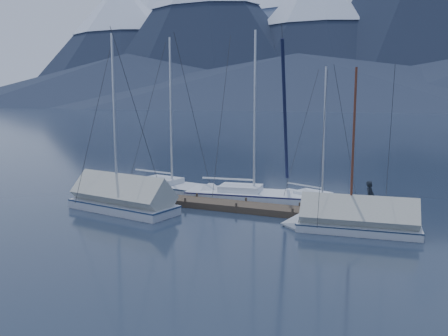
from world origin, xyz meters
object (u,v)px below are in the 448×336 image
Objects in this scene: sailboat_covered_near at (347,222)px; person at (370,198)px; sailboat_open_left at (179,190)px; sailboat_covered_far at (115,201)px; sailboat_open_right at (329,204)px; sailboat_open_mid at (263,198)px.

sailboat_covered_near is 2.46m from person.
person is (11.75, -2.21, 0.96)m from sailboat_open_left.
sailboat_covered_far is (-0.91, -5.31, 0.31)m from sailboat_open_left.
sailboat_open_left is 1.26× the size of sailboat_open_right.
sailboat_open_right is at bearing 2.24° from sailboat_open_mid.
sailboat_covered_near is 0.80× the size of sailboat_covered_far.
person is at bearing 13.76° from sailboat_covered_far.
sailboat_open_right is 3.46m from person.
sailboat_open_right is 5.19× the size of person.
person is at bearing 73.23° from sailboat_covered_near.
sailboat_open_left is 1.31× the size of sailboat_covered_near.
sailboat_open_left is 6.54× the size of person.
sailboat_open_mid is 1.27× the size of sailboat_open_right.
sailboat_open_left is 12.00m from person.
sailboat_covered_near is at bearing -38.69° from sailboat_open_mid.
sailboat_open_left is 11.94m from sailboat_covered_near.
person is (0.68, 2.24, 0.74)m from sailboat_covered_near.
sailboat_covered_far is 13.05m from person.
sailboat_open_mid is at bearing 141.31° from sailboat_covered_near.
sailboat_open_left is at bearing -179.56° from sailboat_open_right.
sailboat_covered_near is (11.08, -4.45, 0.22)m from sailboat_open_left.
sailboat_covered_far is at bearing -152.31° from sailboat_open_right.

